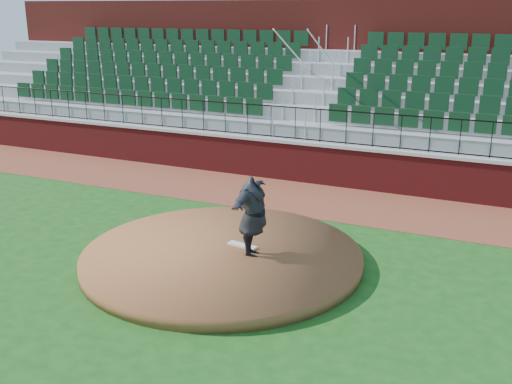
# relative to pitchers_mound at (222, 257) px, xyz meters

# --- Properties ---
(ground) EXTENTS (90.00, 90.00, 0.00)m
(ground) POSITION_rel_pitchers_mound_xyz_m (0.28, -0.39, -0.12)
(ground) COLOR #174A15
(ground) RESTS_ON ground
(warning_track) EXTENTS (34.00, 3.20, 0.01)m
(warning_track) POSITION_rel_pitchers_mound_xyz_m (0.28, 5.01, -0.12)
(warning_track) COLOR brown
(warning_track) RESTS_ON ground
(field_wall) EXTENTS (34.00, 0.35, 1.20)m
(field_wall) POSITION_rel_pitchers_mound_xyz_m (0.28, 6.61, 0.47)
(field_wall) COLOR maroon
(field_wall) RESTS_ON ground
(wall_cap) EXTENTS (34.00, 0.45, 0.10)m
(wall_cap) POSITION_rel_pitchers_mound_xyz_m (0.28, 6.61, 1.12)
(wall_cap) COLOR #B7B7B7
(wall_cap) RESTS_ON field_wall
(wall_railing) EXTENTS (34.00, 0.05, 1.00)m
(wall_railing) POSITION_rel_pitchers_mound_xyz_m (0.28, 6.61, 1.67)
(wall_railing) COLOR black
(wall_railing) RESTS_ON wall_cap
(seating_stands) EXTENTS (34.00, 5.10, 4.60)m
(seating_stands) POSITION_rel_pitchers_mound_xyz_m (0.28, 9.34, 2.18)
(seating_stands) COLOR gray
(seating_stands) RESTS_ON ground
(concourse_wall) EXTENTS (34.00, 0.50, 5.50)m
(concourse_wall) POSITION_rel_pitchers_mound_xyz_m (0.28, 12.14, 2.62)
(concourse_wall) COLOR maroon
(concourse_wall) RESTS_ON ground
(pitchers_mound) EXTENTS (5.97, 5.97, 0.25)m
(pitchers_mound) POSITION_rel_pitchers_mound_xyz_m (0.00, 0.00, 0.00)
(pitchers_mound) COLOR brown
(pitchers_mound) RESTS_ON ground
(pitching_rubber) EXTENTS (0.70, 0.27, 0.05)m
(pitching_rubber) POSITION_rel_pitchers_mound_xyz_m (0.27, 0.43, 0.15)
(pitching_rubber) COLOR silver
(pitching_rubber) RESTS_ON pitchers_mound
(pitcher) EXTENTS (0.95, 2.17, 1.71)m
(pitcher) POSITION_rel_pitchers_mound_xyz_m (0.67, 0.11, 0.98)
(pitcher) COLOR black
(pitcher) RESTS_ON pitchers_mound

